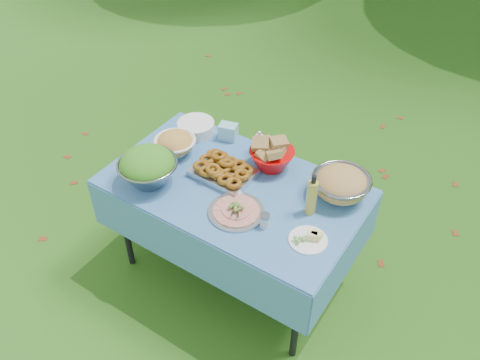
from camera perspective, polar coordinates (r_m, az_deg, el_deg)
name	(u,v)px	position (r m, az deg, el deg)	size (l,w,h in m)	color
ground	(234,271)	(3.45, -0.65, -10.13)	(80.00, 80.00, 0.00)	#123509
picnic_table	(234,231)	(3.16, -0.70, -5.79)	(1.46, 0.86, 0.76)	#7CB7EE
salad_bowl	(148,167)	(2.90, -10.33, 1.48)	(0.34, 0.34, 0.22)	gray
pasta_bowl_white	(175,143)	(3.12, -7.30, 4.14)	(0.25, 0.25, 0.14)	white
plate_stack	(196,127)	(3.30, -4.97, 5.91)	(0.24, 0.24, 0.08)	white
wipes_box	(228,132)	(3.23, -1.34, 5.45)	(0.11, 0.08, 0.10)	#94D9E5
sanitizer_bottle	(259,142)	(3.10, 2.18, 4.32)	(0.05, 0.05, 0.15)	pink
bread_bowl	(272,154)	(2.98, 3.59, 2.88)	(0.27, 0.27, 0.18)	red
pasta_bowl_steel	(341,184)	(2.83, 11.28, -0.41)	(0.32, 0.32, 0.17)	gray
fried_tray	(223,170)	(2.94, -1.92, 1.11)	(0.35, 0.25, 0.08)	#BCBDC1
charcuterie_platter	(236,208)	(2.71, -0.42, -3.12)	(0.31, 0.31, 0.07)	#A7A9AE
oil_bottle	(312,195)	(2.68, 8.08, -1.63)	(0.06, 0.06, 0.25)	gold
cheese_plate	(308,237)	(2.60, 7.69, -6.35)	(0.20, 0.20, 0.05)	white
shaker	(265,221)	(2.64, 2.79, -4.58)	(0.05, 0.05, 0.09)	silver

